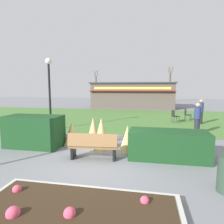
# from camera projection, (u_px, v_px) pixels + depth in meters

# --- Properties ---
(ground_plane) EXTENTS (80.00, 80.00, 0.00)m
(ground_plane) POSITION_uv_depth(u_px,v_px,m) (96.00, 161.00, 6.61)
(ground_plane) COLOR slate
(lawn_patch) EXTENTS (36.00, 12.00, 0.01)m
(lawn_patch) POSITION_uv_depth(u_px,v_px,m) (127.00, 118.00, 16.07)
(lawn_patch) COLOR #4C7A38
(lawn_patch) RESTS_ON ground_plane
(flower_bed) EXTENTS (4.07, 2.39, 0.33)m
(flower_bed) POSITION_uv_depth(u_px,v_px,m) (71.00, 222.00, 3.48)
(flower_bed) COLOR beige
(flower_bed) RESTS_ON ground_plane
(park_bench) EXTENTS (1.74, 0.67, 0.95)m
(park_bench) POSITION_uv_depth(u_px,v_px,m) (93.00, 146.00, 6.70)
(park_bench) COLOR olive
(park_bench) RESTS_ON ground_plane
(hedge_left) EXTENTS (2.33, 1.10, 1.33)m
(hedge_left) POSITION_uv_depth(u_px,v_px,m) (34.00, 131.00, 8.14)
(hedge_left) COLOR #19421E
(hedge_left) RESTS_ON ground_plane
(hedge_right) EXTENTS (2.70, 1.10, 0.99)m
(hedge_right) POSITION_uv_depth(u_px,v_px,m) (168.00, 145.00, 6.79)
(hedge_right) COLOR #19421E
(hedge_right) RESTS_ON ground_plane
(ornamental_grass_behind_left) EXTENTS (0.70, 0.70, 1.30)m
(ornamental_grass_behind_left) POSITION_uv_depth(u_px,v_px,m) (101.00, 134.00, 7.72)
(ornamental_grass_behind_left) COLOR tan
(ornamental_grass_behind_left) RESTS_ON ground_plane
(ornamental_grass_behind_right) EXTENTS (0.73, 0.73, 1.01)m
(ornamental_grass_behind_right) POSITION_uv_depth(u_px,v_px,m) (72.00, 133.00, 8.43)
(ornamental_grass_behind_right) COLOR tan
(ornamental_grass_behind_right) RESTS_ON ground_plane
(ornamental_grass_behind_center) EXTENTS (0.67, 0.67, 1.23)m
(ornamental_grass_behind_center) POSITION_uv_depth(u_px,v_px,m) (93.00, 132.00, 8.28)
(ornamental_grass_behind_center) COLOR tan
(ornamental_grass_behind_center) RESTS_ON ground_plane
(ornamental_grass_behind_far) EXTENTS (0.64, 0.64, 1.03)m
(ornamental_grass_behind_far) POSITION_uv_depth(u_px,v_px,m) (127.00, 139.00, 7.55)
(ornamental_grass_behind_far) COLOR tan
(ornamental_grass_behind_far) RESTS_ON ground_plane
(lamppost_mid) EXTENTS (0.36, 0.36, 4.18)m
(lamppost_mid) POSITION_uv_depth(u_px,v_px,m) (49.00, 85.00, 11.23)
(lamppost_mid) COLOR black
(lamppost_mid) RESTS_ON ground_plane
(food_kiosk) EXTENTS (10.03, 4.96, 3.13)m
(food_kiosk) POSITION_uv_depth(u_px,v_px,m) (133.00, 95.00, 24.33)
(food_kiosk) COLOR #594C47
(food_kiosk) RESTS_ON ground_plane
(cafe_chair_west) EXTENTS (0.46, 0.46, 0.89)m
(cafe_chair_west) POSITION_uv_depth(u_px,v_px,m) (187.00, 114.00, 14.61)
(cafe_chair_west) COLOR black
(cafe_chair_west) RESTS_ON ground_plane
(cafe_chair_east) EXTENTS (0.55, 0.55, 0.89)m
(cafe_chair_east) POSITION_uv_depth(u_px,v_px,m) (174.00, 115.00, 13.88)
(cafe_chair_east) COLOR black
(cafe_chair_east) RESTS_ON ground_plane
(person_strolling) EXTENTS (0.34, 0.34, 1.69)m
(person_strolling) POSITION_uv_depth(u_px,v_px,m) (197.00, 118.00, 10.30)
(person_strolling) COLOR #23232D
(person_strolling) RESTS_ON ground_plane
(person_standing) EXTENTS (0.34, 0.34, 1.69)m
(person_standing) POSITION_uv_depth(u_px,v_px,m) (201.00, 111.00, 13.33)
(person_standing) COLOR #23232D
(person_standing) RESTS_ON ground_plane
(parked_car_west_slot) EXTENTS (4.31, 2.27, 1.20)m
(parked_car_west_slot) POSITION_uv_depth(u_px,v_px,m) (126.00, 99.00, 32.23)
(parked_car_west_slot) COLOR #2D6638
(parked_car_west_slot) RESTS_ON ground_plane
(parked_car_center_slot) EXTENTS (4.24, 2.13, 1.20)m
(parked_car_center_slot) POSITION_uv_depth(u_px,v_px,m) (157.00, 99.00, 31.28)
(parked_car_center_slot) COLOR maroon
(parked_car_center_slot) RESTS_ON ground_plane
(tree_left_bg) EXTENTS (0.91, 0.96, 5.94)m
(tree_left_bg) POSITION_uv_depth(u_px,v_px,m) (96.00, 87.00, 39.90)
(tree_left_bg) COLOR brown
(tree_left_bg) RESTS_ON ground_plane
(tree_right_bg) EXTENTS (0.91, 0.96, 6.21)m
(tree_right_bg) POSITION_uv_depth(u_px,v_px,m) (170.00, 86.00, 34.84)
(tree_right_bg) COLOR brown
(tree_right_bg) RESTS_ON ground_plane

